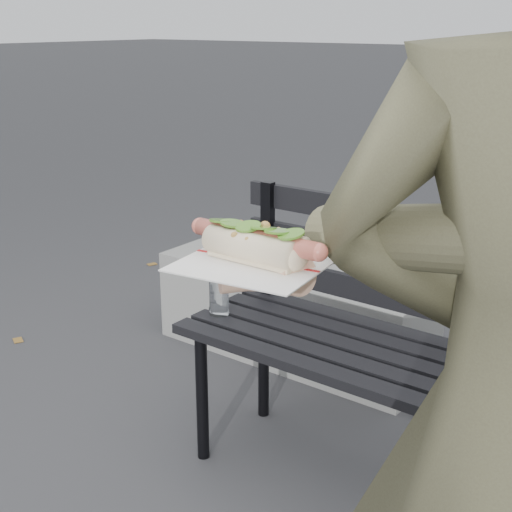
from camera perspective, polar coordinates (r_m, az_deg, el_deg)
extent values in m
cylinder|color=black|center=(2.38, -4.34, -11.20)|extent=(0.04, 0.04, 0.45)
cylinder|color=black|center=(2.62, 0.62, -8.29)|extent=(0.04, 0.04, 0.45)
cube|color=black|center=(1.93, 10.70, -10.88)|extent=(1.50, 0.07, 0.03)
cube|color=black|center=(2.00, 11.88, -9.82)|extent=(1.50, 0.07, 0.03)
cube|color=black|center=(2.08, 12.97, -8.84)|extent=(1.50, 0.07, 0.03)
cube|color=black|center=(2.15, 13.98, -7.92)|extent=(1.50, 0.07, 0.03)
cube|color=black|center=(2.23, 14.91, -7.06)|extent=(1.50, 0.07, 0.03)
cube|color=black|center=(2.46, 0.93, 1.17)|extent=(0.04, 0.03, 0.42)
cube|color=black|center=(2.21, 15.43, -4.32)|extent=(1.50, 0.02, 0.08)
cube|color=black|center=(2.17, 15.72, -1.15)|extent=(1.50, 0.02, 0.08)
cube|color=black|center=(2.13, 16.02, 2.15)|extent=(1.50, 0.02, 0.08)
cylinder|color=white|center=(2.32, -2.99, -2.48)|extent=(0.06, 0.06, 0.19)
cylinder|color=white|center=(2.28, -3.03, -0.02)|extent=(0.03, 0.03, 0.02)
cube|color=slate|center=(3.09, 3.01, -4.47)|extent=(1.20, 0.40, 0.40)
cylinder|color=#4B4832|center=(0.93, 16.01, 1.32)|extent=(0.51, 0.23, 0.19)
cylinder|color=#D8A384|center=(0.96, 2.26, -1.43)|extent=(0.09, 0.08, 0.07)
ellipsoid|color=#D8A384|center=(0.98, 0.00, -1.39)|extent=(0.10, 0.11, 0.03)
cylinder|color=#D8A384|center=(0.99, -3.60, -1.10)|extent=(0.06, 0.02, 0.02)
cylinder|color=#D8A384|center=(1.00, -2.85, -0.79)|extent=(0.06, 0.02, 0.02)
cylinder|color=#D8A384|center=(1.02, -2.14, -0.50)|extent=(0.06, 0.02, 0.02)
cylinder|color=#D8A384|center=(1.03, -1.44, -0.21)|extent=(0.06, 0.02, 0.02)
cylinder|color=#D8A384|center=(0.93, -1.55, -2.31)|extent=(0.04, 0.05, 0.02)
cube|color=white|center=(0.97, 0.00, -0.45)|extent=(0.21, 0.21, 0.00)
cube|color=#B21E1E|center=(0.97, 0.00, -0.36)|extent=(0.19, 0.03, 0.00)
cylinder|color=#D66552|center=(0.96, 0.00, 1.41)|extent=(0.20, 0.02, 0.02)
sphere|color=#D66552|center=(1.02, -4.48, 2.39)|extent=(0.03, 0.02, 0.02)
sphere|color=#D66552|center=(0.91, 5.04, 0.30)|extent=(0.03, 0.02, 0.02)
sphere|color=#9E6B2D|center=(0.98, -0.76, 2.21)|extent=(0.01, 0.01, 0.01)
sphere|color=#9E6B2D|center=(1.00, -1.22, 2.65)|extent=(0.01, 0.01, 0.01)
sphere|color=#9E6B2D|center=(0.96, 1.81, 2.11)|extent=(0.01, 0.01, 0.01)
sphere|color=#9E6B2D|center=(0.96, -2.13, 1.59)|extent=(0.01, 0.01, 0.01)
sphere|color=#9E6B2D|center=(0.96, 0.32, 1.92)|extent=(0.01, 0.01, 0.01)
sphere|color=#9E6B2D|center=(0.97, -1.87, 1.69)|extent=(0.01, 0.01, 0.01)
sphere|color=#9E6B2D|center=(0.93, 2.04, 0.99)|extent=(0.01, 0.01, 0.01)
sphere|color=#9E6B2D|center=(1.00, -2.08, 2.21)|extent=(0.01, 0.01, 0.01)
sphere|color=#9E6B2D|center=(0.95, -1.74, 1.67)|extent=(0.01, 0.01, 0.01)
sphere|color=#9E6B2D|center=(0.94, -0.66, 1.25)|extent=(0.01, 0.01, 0.01)
sphere|color=#9E6B2D|center=(0.94, 3.22, 1.40)|extent=(0.01, 0.01, 0.01)
sphere|color=#9E6B2D|center=(0.93, 2.23, 1.40)|extent=(0.01, 0.01, 0.01)
sphere|color=#9E6B2D|center=(0.95, 2.58, 1.49)|extent=(0.01, 0.01, 0.01)
sphere|color=#9E6B2D|center=(0.95, 1.69, 1.78)|extent=(0.01, 0.01, 0.01)
sphere|color=#9E6B2D|center=(0.96, 0.99, 1.92)|extent=(0.01, 0.01, 0.01)
sphere|color=#9E6B2D|center=(0.95, 0.75, 1.52)|extent=(0.01, 0.01, 0.01)
sphere|color=#9E6B2D|center=(0.95, 1.68, 1.89)|extent=(0.01, 0.01, 0.01)
sphere|color=#9E6B2D|center=(0.96, 2.17, 1.85)|extent=(0.01, 0.01, 0.01)
sphere|color=#9E6B2D|center=(0.96, 0.61, 1.52)|extent=(0.01, 0.01, 0.01)
sphere|color=#9E6B2D|center=(0.95, -0.11, 1.53)|extent=(0.01, 0.01, 0.01)
sphere|color=#9E6B2D|center=(0.97, -2.50, 1.79)|extent=(0.01, 0.01, 0.01)
sphere|color=#9E6B2D|center=(0.92, 2.76, 1.27)|extent=(0.01, 0.01, 0.01)
sphere|color=#9E6B2D|center=(0.98, 0.73, 2.39)|extent=(0.01, 0.01, 0.01)
sphere|color=#9E6B2D|center=(0.99, -1.93, 2.19)|extent=(0.01, 0.01, 0.01)
cylinder|color=#528E26|center=(0.99, -2.74, 2.82)|extent=(0.04, 0.04, 0.01)
cylinder|color=#528E26|center=(0.98, -1.86, 2.62)|extent=(0.04, 0.04, 0.01)
cylinder|color=#528E26|center=(0.96, -0.64, 2.39)|extent=(0.04, 0.04, 0.01)
cylinder|color=#528E26|center=(0.95, 0.62, 2.25)|extent=(0.04, 0.04, 0.01)
cylinder|color=#528E26|center=(0.94, 1.72, 2.00)|extent=(0.04, 0.04, 0.01)
cylinder|color=#528E26|center=(0.92, 2.82, 1.76)|extent=(0.04, 0.04, 0.01)
cube|color=brown|center=(3.46, -18.51, -6.40)|extent=(0.07, 0.06, 0.00)
cube|color=brown|center=(3.15, -0.71, -7.88)|extent=(0.06, 0.05, 0.00)
cube|color=brown|center=(3.57, 9.33, -4.87)|extent=(0.05, 0.04, 0.00)
cube|color=brown|center=(2.41, 11.56, -17.43)|extent=(0.06, 0.05, 0.00)
cube|color=brown|center=(4.33, -8.31, -0.64)|extent=(0.05, 0.07, 0.00)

